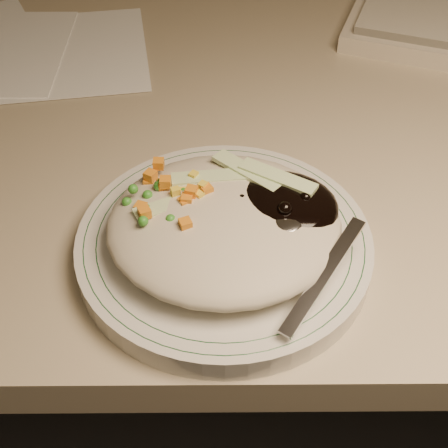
{
  "coord_description": "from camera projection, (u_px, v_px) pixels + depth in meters",
  "views": [
    {
      "loc": [
        -0.07,
        0.79,
        1.14
      ],
      "look_at": [
        -0.07,
        1.16,
        0.78
      ],
      "focal_mm": 50.0,
      "sensor_mm": 36.0,
      "label": 1
    }
  ],
  "objects": [
    {
      "name": "plate",
      "position": [
        224.0,
        246.0,
        0.53
      ],
      "size": [
        0.25,
        0.25,
        0.02
      ],
      "primitive_type": "cylinder",
      "color": "silver",
      "rests_on": "desk"
    },
    {
      "name": "plate_rim",
      "position": [
        224.0,
        237.0,
        0.52
      ],
      "size": [
        0.24,
        0.24,
        0.0
      ],
      "color": "#144723",
      "rests_on": "plate"
    },
    {
      "name": "desk",
      "position": [
        274.0,
        232.0,
        0.84
      ],
      "size": [
        1.4,
        0.7,
        0.74
      ],
      "color": "tan",
      "rests_on": "ground"
    },
    {
      "name": "meal",
      "position": [
        229.0,
        220.0,
        0.51
      ],
      "size": [
        0.21,
        0.19,
        0.05
      ],
      "color": "#B3AB91",
      "rests_on": "plate"
    }
  ]
}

